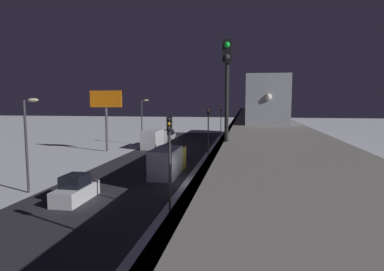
# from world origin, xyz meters

# --- Properties ---
(ground_plane) EXTENTS (240.00, 240.00, 0.00)m
(ground_plane) POSITION_xyz_m (0.00, 0.00, 0.00)
(ground_plane) COLOR silver
(avenue_asphalt) EXTENTS (11.00, 94.63, 0.01)m
(avenue_asphalt) POSITION_xyz_m (6.39, 0.00, 0.00)
(avenue_asphalt) COLOR #28282D
(avenue_asphalt) RESTS_ON ground_plane
(elevated_railway) EXTENTS (5.00, 94.63, 5.82)m
(elevated_railway) POSITION_xyz_m (-5.99, 0.00, 5.04)
(elevated_railway) COLOR gray
(elevated_railway) RESTS_ON ground_plane
(subway_train) EXTENTS (2.94, 55.47, 3.40)m
(subway_train) POSITION_xyz_m (-6.08, -20.68, 7.60)
(subway_train) COLOR #999EA8
(subway_train) RESTS_ON elevated_railway
(rail_signal) EXTENTS (0.36, 0.41, 4.00)m
(rail_signal) POSITION_xyz_m (-3.92, 15.64, 8.54)
(rail_signal) COLOR black
(rail_signal) RESTS_ON elevated_railway
(sedan_silver) EXTENTS (1.91, 4.58, 1.97)m
(sedan_silver) POSITION_xyz_m (9.59, -31.51, 0.78)
(sedan_silver) COLOR #B2B2B7
(sedan_silver) RESTS_ON ground_plane
(sedan_white) EXTENTS (1.80, 4.40, 1.97)m
(sedan_white) POSITION_xyz_m (7.79, 6.42, 0.80)
(sedan_white) COLOR silver
(sedan_white) RESTS_ON ground_plane
(box_truck) EXTENTS (2.40, 7.40, 2.80)m
(box_truck) POSITION_xyz_m (2.99, -3.23, 1.35)
(box_truck) COLOR gold
(box_truck) RESTS_ON ground_plane
(delivery_van) EXTENTS (2.40, 7.40, 2.80)m
(delivery_van) POSITION_xyz_m (9.79, -22.18, 1.35)
(delivery_van) COLOR #B2B2B7
(delivery_van) RESTS_ON ground_plane
(traffic_light_near) EXTENTS (0.32, 0.44, 6.40)m
(traffic_light_near) POSITION_xyz_m (0.29, 7.63, 4.20)
(traffic_light_near) COLOR #2D2D2D
(traffic_light_near) RESTS_ON ground_plane
(traffic_light_mid) EXTENTS (0.32, 0.44, 6.40)m
(traffic_light_mid) POSITION_xyz_m (0.29, -15.19, 4.20)
(traffic_light_mid) COLOR #2D2D2D
(traffic_light_mid) RESTS_ON ground_plane
(traffic_light_far) EXTENTS (0.32, 0.44, 6.40)m
(traffic_light_far) POSITION_xyz_m (0.29, -38.00, 4.20)
(traffic_light_far) COLOR #2D2D2D
(traffic_light_far) RESTS_ON ground_plane
(commercial_billboard) EXTENTS (4.80, 0.36, 8.90)m
(commercial_billboard) POSITION_xyz_m (15.49, -16.95, 6.83)
(commercial_billboard) COLOR #4C4C51
(commercial_billboard) RESTS_ON ground_plane
(street_lamp_near) EXTENTS (1.35, 0.44, 7.65)m
(street_lamp_near) POSITION_xyz_m (12.46, 5.00, 4.81)
(street_lamp_near) COLOR #38383D
(street_lamp_near) RESTS_ON ground_plane
(street_lamp_far) EXTENTS (1.35, 0.44, 7.65)m
(street_lamp_far) POSITION_xyz_m (12.46, -25.00, 4.81)
(street_lamp_far) COLOR #38383D
(street_lamp_far) RESTS_ON ground_plane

